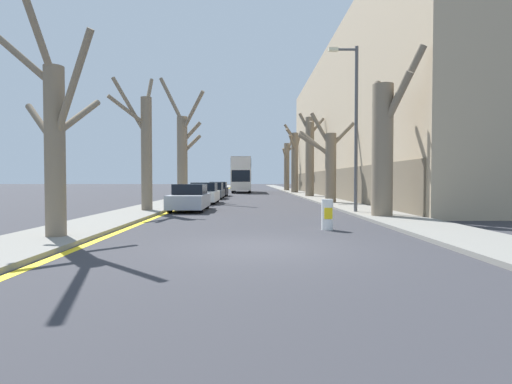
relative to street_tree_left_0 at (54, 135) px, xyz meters
The scene contains 20 objects.
ground_plane 6.19m from the street_tree_left_0, 12.24° to the right, with size 300.00×300.00×0.00m, color #333338.
sidewalk_left 48.91m from the street_tree_left_0, 90.34° to the left, with size 2.48×120.00×0.12m, color gray.
sidewalk_right 50.15m from the street_tree_left_0, 77.23° to the left, with size 2.48×120.00×0.12m, color gray.
building_facade_right 32.97m from the street_tree_left_0, 58.07° to the left, with size 10.08×45.77×13.94m.
kerb_line_stripe 48.92m from the street_tree_left_0, 88.68° to the left, with size 0.24×120.00×0.01m, color yellow.
street_tree_left_0 is the anchor object (origin of this frame).
street_tree_left_1 9.26m from the street_tree_left_0, 90.16° to the left, with size 1.86×2.17×6.84m.
street_tree_left_2 19.30m from the street_tree_left_0, 89.53° to the left, with size 3.74×2.63×9.37m.
street_tree_right_0 12.35m from the street_tree_left_0, 28.92° to the left, with size 1.89×3.44×6.95m.
street_tree_right_1 19.21m from the street_tree_left_0, 56.87° to the left, with size 3.79×2.08×6.21m.
street_tree_right_2 28.67m from the street_tree_left_0, 67.94° to the left, with size 2.59×2.69×7.92m.
street_tree_right_3 39.06m from the street_tree_left_0, 74.29° to the left, with size 2.44×3.32×8.38m.
street_tree_right_4 48.99m from the street_tree_left_0, 77.49° to the left, with size 2.50×3.15×8.29m.
double_decker_bus 41.47m from the street_tree_left_0, 84.33° to the left, with size 2.45×10.10×4.42m.
parked_car_0 10.75m from the street_tree_left_0, 78.96° to the left, with size 1.77×4.38×1.40m.
parked_car_1 17.19m from the street_tree_left_0, 83.21° to the left, with size 1.84×4.33×1.44m.
parked_car_2 23.83m from the street_tree_left_0, 85.12° to the left, with size 1.75×4.42×1.40m.
parked_car_3 29.31m from the street_tree_left_0, 86.04° to the left, with size 1.79×4.34×1.43m.
lamp_post 13.06m from the street_tree_left_0, 38.82° to the left, with size 1.40×0.20×7.88m.
traffic_bollard 8.32m from the street_tree_left_0, 15.73° to the left, with size 0.38×0.39×1.00m.
Camera 1 is at (-0.19, -9.50, 1.61)m, focal length 28.00 mm.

